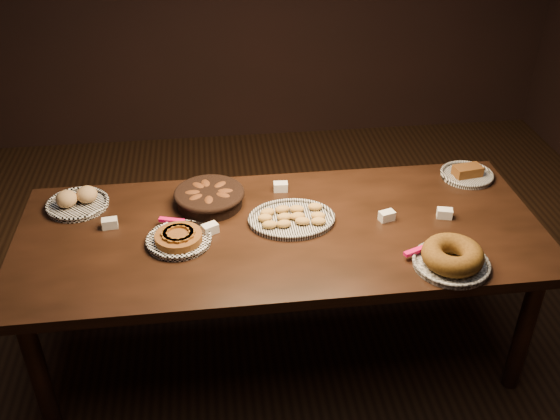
{
  "coord_description": "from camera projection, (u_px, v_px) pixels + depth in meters",
  "views": [
    {
      "loc": [
        -0.29,
        -2.32,
        2.38
      ],
      "look_at": [
        0.0,
        0.05,
        0.82
      ],
      "focal_mm": 40.0,
      "sensor_mm": 36.0,
      "label": 1
    }
  ],
  "objects": [
    {
      "name": "ground",
      "position": [
        281.0,
        346.0,
        3.26
      ],
      "size": [
        5.0,
        5.0,
        0.0
      ],
      "primitive_type": "plane",
      "color": "black",
      "rests_on": "ground"
    },
    {
      "name": "apple_tart_plate",
      "position": [
        179.0,
        238.0,
        2.75
      ],
      "size": [
        0.31,
        0.31,
        0.06
      ],
      "rotation": [
        0.0,
        0.0,
        0.01
      ],
      "color": "white",
      "rests_on": "buffet_table"
    },
    {
      "name": "loaf_plate",
      "position": [
        467.0,
        174.0,
        3.23
      ],
      "size": [
        0.27,
        0.27,
        0.06
      ],
      "rotation": [
        0.0,
        0.0,
        0.16
      ],
      "color": "black",
      "rests_on": "buffet_table"
    },
    {
      "name": "bread_roll_plate",
      "position": [
        77.0,
        201.0,
        2.99
      ],
      "size": [
        0.3,
        0.3,
        0.09
      ],
      "rotation": [
        0.0,
        0.0,
        -0.41
      ],
      "color": "white",
      "rests_on": "buffet_table"
    },
    {
      "name": "bundt_cake_plate",
      "position": [
        452.0,
        258.0,
        2.6
      ],
      "size": [
        0.35,
        0.34,
        0.1
      ],
      "rotation": [
        0.0,
        0.0,
        0.33
      ],
      "color": "black",
      "rests_on": "buffet_table"
    },
    {
      "name": "buffet_table",
      "position": [
        281.0,
        242.0,
        2.89
      ],
      "size": [
        2.4,
        1.0,
        0.75
      ],
      "color": "black",
      "rests_on": "ground"
    },
    {
      "name": "madeleine_platter",
      "position": [
        292.0,
        218.0,
        2.89
      ],
      "size": [
        0.4,
        0.33,
        0.05
      ],
      "rotation": [
        0.0,
        0.0,
        -0.12
      ],
      "color": "black",
      "rests_on": "buffet_table"
    },
    {
      "name": "tent_cards",
      "position": [
        288.0,
        213.0,
        2.91
      ],
      "size": [
        1.62,
        0.39,
        0.04
      ],
      "color": "white",
      "rests_on": "buffet_table"
    },
    {
      "name": "croissant_basket",
      "position": [
        209.0,
        196.0,
        2.99
      ],
      "size": [
        0.39,
        0.39,
        0.09
      ],
      "rotation": [
        0.0,
        0.0,
        -0.28
      ],
      "color": "black",
      "rests_on": "buffet_table"
    }
  ]
}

